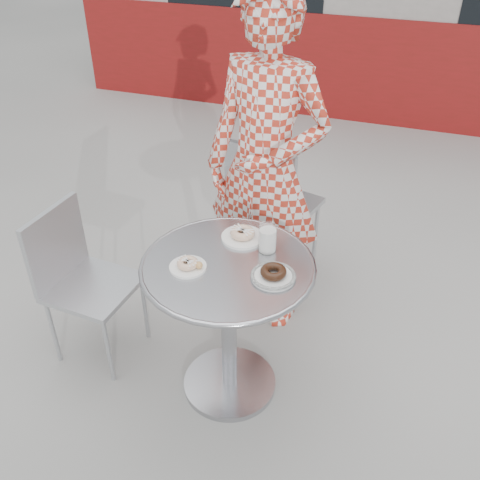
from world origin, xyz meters
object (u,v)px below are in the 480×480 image
(seated_person, at_px, (266,169))
(plate_far, at_px, (243,235))
(chair_left, at_px, (97,312))
(chair_far, at_px, (274,232))
(plate_near, at_px, (188,265))
(plate_checker, at_px, (273,275))
(milk_cup, at_px, (268,239))
(bistro_table, at_px, (228,297))

(seated_person, height_order, plate_far, seated_person)
(chair_left, bearing_deg, plate_far, -71.92)
(chair_far, height_order, plate_near, chair_far)
(chair_far, bearing_deg, plate_far, 108.52)
(plate_checker, xyz_separation_m, milk_cup, (-0.08, 0.17, 0.04))
(chair_far, distance_m, plate_checker, 1.14)
(chair_far, distance_m, seated_person, 0.70)
(chair_far, height_order, chair_left, chair_far)
(chair_left, distance_m, plate_near, 0.78)
(seated_person, relative_size, plate_near, 11.51)
(bistro_table, height_order, plate_checker, plate_checker)
(chair_far, bearing_deg, plate_checker, 119.04)
(chair_left, bearing_deg, plate_checker, -88.59)
(plate_far, xyz_separation_m, milk_cup, (0.13, -0.05, 0.04))
(plate_far, bearing_deg, bistro_table, -88.82)
(chair_left, bearing_deg, milk_cup, -77.25)
(seated_person, distance_m, milk_cup, 0.50)
(milk_cup, bearing_deg, chair_far, 103.19)
(chair_left, height_order, seated_person, seated_person)
(seated_person, distance_m, plate_near, 0.72)
(chair_far, distance_m, milk_cup, 1.00)
(seated_person, relative_size, milk_cup, 14.11)
(bistro_table, xyz_separation_m, plate_far, (-0.00, 0.20, 0.20))
(chair_far, relative_size, chair_left, 1.13)
(chair_left, xyz_separation_m, plate_near, (0.58, -0.10, 0.51))
(chair_far, bearing_deg, bistro_table, 107.81)
(bistro_table, relative_size, milk_cup, 5.97)
(bistro_table, bearing_deg, milk_cup, 49.54)
(plate_far, distance_m, plate_near, 0.31)
(plate_far, relative_size, milk_cup, 1.50)
(plate_checker, bearing_deg, plate_far, 132.99)
(chair_far, xyz_separation_m, seated_person, (0.04, -0.36, 0.61))
(chair_left, distance_m, plate_far, 0.91)
(seated_person, bearing_deg, plate_far, -75.17)
(plate_near, distance_m, plate_checker, 0.35)
(bistro_table, distance_m, plate_near, 0.26)
(seated_person, relative_size, plate_checker, 9.63)
(bistro_table, relative_size, plate_near, 4.87)
(chair_far, bearing_deg, chair_left, 69.32)
(bistro_table, height_order, plate_near, plate_near)
(chair_left, height_order, plate_far, chair_left)
(seated_person, distance_m, plate_far, 0.44)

